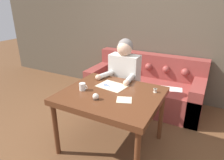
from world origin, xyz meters
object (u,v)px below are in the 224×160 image
at_px(couch, 145,87).
at_px(thread_spool, 155,91).
at_px(mug, 83,87).
at_px(person, 124,80).
at_px(dining_table, 111,99).
at_px(scissors, 108,86).
at_px(pin_cushion, 96,97).

bearing_deg(couch, thread_spool, -66.10).
relative_size(couch, mug, 17.73).
bearing_deg(person, mug, -105.61).
relative_size(dining_table, scissors, 4.65).
bearing_deg(scissors, thread_spool, 10.07).
bearing_deg(couch, scissors, -94.83).
xyz_separation_m(dining_table, thread_spool, (0.45, 0.26, 0.10)).
height_order(couch, scissors, couch).
relative_size(dining_table, couch, 0.58).
bearing_deg(person, scissors, -89.09).
bearing_deg(pin_cushion, couch, 88.27).
xyz_separation_m(person, mug, (-0.21, -0.75, 0.14)).
bearing_deg(pin_cushion, person, 93.92).
bearing_deg(dining_table, couch, 91.09).
bearing_deg(thread_spool, scissors, -169.93).
bearing_deg(thread_spool, couch, 113.90).
bearing_deg(mug, person, 74.39).
bearing_deg(scissors, pin_cushion, -82.19).
relative_size(mug, thread_spool, 2.51).
bearing_deg(couch, dining_table, -88.91).
relative_size(person, thread_spool, 28.60).
distance_m(couch, mug, 1.55).
relative_size(scissors, mug, 2.20).
height_order(person, pin_cushion, person).
bearing_deg(pin_cushion, mug, 153.87).
distance_m(couch, scissors, 1.27).
distance_m(mug, pin_cushion, 0.30).
xyz_separation_m(person, thread_spool, (0.59, -0.40, 0.12)).
relative_size(person, pin_cushion, 18.00).
xyz_separation_m(couch, thread_spool, (0.48, -1.08, 0.48)).
height_order(couch, person, person).
height_order(thread_spool, pin_cushion, pin_cushion).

